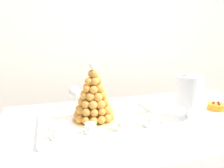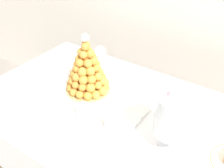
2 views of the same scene
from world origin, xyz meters
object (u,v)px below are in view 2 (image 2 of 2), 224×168
object	(u,v)px
creme_brulee_ramekin	(54,82)
macaron_goblet	(175,116)
croquembouche	(87,70)
dessert_cup_mid_right	(112,122)
dessert_cup_left	(38,88)
wine_glass	(100,53)
dessert_cup_mid_left	(60,98)
serving_tray	(87,96)
dessert_cup_centre	(83,110)

from	to	relation	value
creme_brulee_ramekin	macaron_goblet	xyz separation A→B (m)	(0.68, -0.05, 0.13)
croquembouche	dessert_cup_mid_right	xyz separation A→B (m)	(0.25, -0.15, -0.09)
dessert_cup_left	wine_glass	size ratio (longest dim) A/B	0.42
wine_glass	dessert_cup_mid_right	bearing A→B (deg)	-47.60
creme_brulee_ramekin	wine_glass	xyz separation A→B (m)	(0.11, 0.26, 0.09)
dessert_cup_mid_right	creme_brulee_ramekin	distance (m)	0.44
croquembouche	creme_brulee_ramekin	bearing A→B (deg)	-162.05
dessert_cup_mid_left	serving_tray	bearing A→B (deg)	55.27
dessert_cup_centre	creme_brulee_ramekin	xyz separation A→B (m)	(-0.28, 0.10, -0.01)
dessert_cup_mid_right	wine_glass	bearing A→B (deg)	132.40
croquembouche	dessert_cup_mid_left	distance (m)	0.18
dessert_cup_left	dessert_cup_centre	distance (m)	0.30
croquembouche	macaron_goblet	xyz separation A→B (m)	(0.50, -0.11, 0.03)
dessert_cup_centre	dessert_cup_mid_right	distance (m)	0.15
dessert_cup_mid_left	macaron_goblet	size ratio (longest dim) A/B	0.20
creme_brulee_ramekin	macaron_goblet	distance (m)	0.69
dessert_cup_mid_left	dessert_cup_centre	distance (m)	0.15
serving_tray	dessert_cup_mid_right	bearing A→B (deg)	-26.18
serving_tray	croquembouche	bearing A→B (deg)	122.83
dessert_cup_mid_right	dessert_cup_centre	bearing A→B (deg)	-176.37
macaron_goblet	serving_tray	bearing A→B (deg)	172.18
serving_tray	croquembouche	world-z (taller)	croquembouche
dessert_cup_centre	macaron_goblet	size ratio (longest dim) A/B	0.23
croquembouche	creme_brulee_ramekin	size ratio (longest dim) A/B	3.37
macaron_goblet	wine_glass	xyz separation A→B (m)	(-0.57, 0.31, -0.05)
serving_tray	dessert_cup_left	size ratio (longest dim) A/B	9.76
dessert_cup_centre	wine_glass	world-z (taller)	wine_glass
serving_tray	wine_glass	size ratio (longest dim) A/B	4.09
croquembouche	dessert_cup_mid_left	bearing A→B (deg)	-107.52
creme_brulee_ramekin	wine_glass	distance (m)	0.30
croquembouche	macaron_goblet	distance (m)	0.51
croquembouche	dessert_cup_mid_right	world-z (taller)	croquembouche
serving_tray	creme_brulee_ramekin	size ratio (longest dim) A/B	6.74
dessert_cup_centre	creme_brulee_ramekin	bearing A→B (deg)	159.78
croquembouche	creme_brulee_ramekin	distance (m)	0.22
dessert_cup_centre	croquembouche	bearing A→B (deg)	121.63
dessert_cup_mid_right	dessert_cup_mid_left	bearing A→B (deg)	179.74
dessert_cup_mid_left	creme_brulee_ramekin	bearing A→B (deg)	145.25
dessert_cup_mid_right	macaron_goblet	bearing A→B (deg)	10.34
croquembouche	creme_brulee_ramekin	world-z (taller)	croquembouche
dessert_cup_left	dessert_cup_mid_left	bearing A→B (deg)	1.67
serving_tray	dessert_cup_centre	size ratio (longest dim) A/B	10.25
dessert_cup_mid_right	croquembouche	bearing A→B (deg)	148.72
serving_tray	dessert_cup_mid_left	size ratio (longest dim) A/B	11.60
wine_glass	dessert_cup_left	bearing A→B (deg)	-108.83
dessert_cup_mid_right	wine_glass	distance (m)	0.49
dessert_cup_mid_left	macaron_goblet	distance (m)	0.56
dessert_cup_mid_right	wine_glass	world-z (taller)	wine_glass
macaron_goblet	dessert_cup_left	bearing A→B (deg)	-176.04
dessert_cup_left	dessert_cup_mid_right	world-z (taller)	dessert_cup_left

